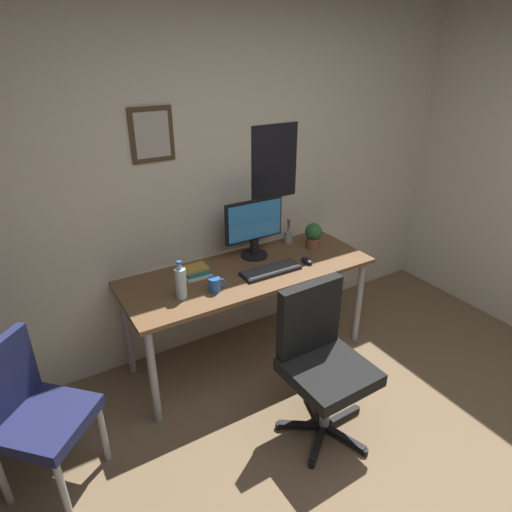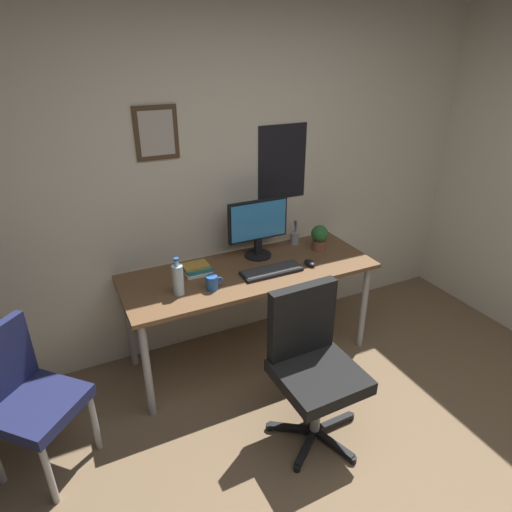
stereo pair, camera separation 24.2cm
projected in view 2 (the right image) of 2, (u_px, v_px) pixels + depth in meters
The scene contains 12 objects.
wall_back at pixel (224, 176), 3.17m from camera, with size 4.40×0.10×2.60m.
desk at pixel (250, 279), 3.12m from camera, with size 1.78×0.67×0.73m.
office_chair at pixel (312, 359), 2.54m from camera, with size 0.55×0.57×0.95m.
side_chair at pixel (25, 394), 2.32m from camera, with size 0.59×0.59×0.88m.
monitor at pixel (258, 226), 3.18m from camera, with size 0.46×0.20×0.43m.
keyboard at pixel (271, 271), 3.04m from camera, with size 0.43×0.15×0.03m.
computer_mouse at pixel (310, 263), 3.14m from camera, with size 0.06×0.11×0.04m.
water_bottle at pixel (178, 279), 2.74m from camera, with size 0.07×0.07×0.25m.
coffee_mug_near at pixel (212, 283), 2.82m from camera, with size 0.11×0.08×0.09m.
potted_plant at pixel (319, 237), 3.35m from camera, with size 0.13×0.13×0.19m.
pen_cup at pixel (295, 237), 3.47m from camera, with size 0.07×0.07×0.20m.
book_stack_left at pixel (197, 269), 3.03m from camera, with size 0.18×0.15×0.06m.
Camera 2 is at (-1.14, -0.75, 2.17)m, focal length 30.90 mm.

